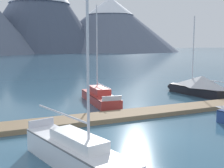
# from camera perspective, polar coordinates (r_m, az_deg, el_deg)

# --- Properties ---
(ground_plane) EXTENTS (700.00, 700.00, 0.00)m
(ground_plane) POSITION_cam_1_polar(r_m,az_deg,el_deg) (16.33, 7.96, -9.61)
(ground_plane) COLOR #335B75
(mountain_shoulder_ridge) EXTENTS (74.31, 74.31, 56.37)m
(mountain_shoulder_ridge) POSITION_cam_1_polar(r_m,az_deg,el_deg) (192.74, -13.79, 14.87)
(mountain_shoulder_ridge) COLOR #424C60
(mountain_shoulder_ridge) RESTS_ON ground
(mountain_east_summit) EXTENTS (93.01, 93.01, 36.67)m
(mountain_east_summit) POSITION_cam_1_polar(r_m,az_deg,el_deg) (205.40, -0.35, 11.56)
(mountain_east_summit) COLOR slate
(mountain_east_summit) RESTS_ON ground
(dock) EXTENTS (27.49, 3.68, 0.30)m
(dock) POSITION_cam_1_polar(r_m,az_deg,el_deg) (19.73, 2.17, -6.07)
(dock) COLOR #846B4C
(dock) RESTS_ON ground
(sailboat_second_berth) EXTENTS (3.28, 7.37, 8.94)m
(sailboat_second_berth) POSITION_cam_1_polar(r_m,az_deg,el_deg) (11.44, -5.68, -13.91)
(sailboat_second_berth) COLOR white
(sailboat_second_berth) RESTS_ON ground
(sailboat_mid_dock_port) EXTENTS (2.04, 7.20, 8.08)m
(sailboat_mid_dock_port) POSITION_cam_1_polar(r_m,az_deg,el_deg) (24.89, -2.56, -2.31)
(sailboat_mid_dock_port) COLOR #B2332D
(sailboat_mid_dock_port) RESTS_ON ground
(sailboat_far_berth) EXTENTS (2.87, 7.13, 7.52)m
(sailboat_far_berth) POSITION_cam_1_polar(r_m,az_deg,el_deg) (29.53, 16.28, -0.32)
(sailboat_far_berth) COLOR black
(sailboat_far_berth) RESTS_ON ground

